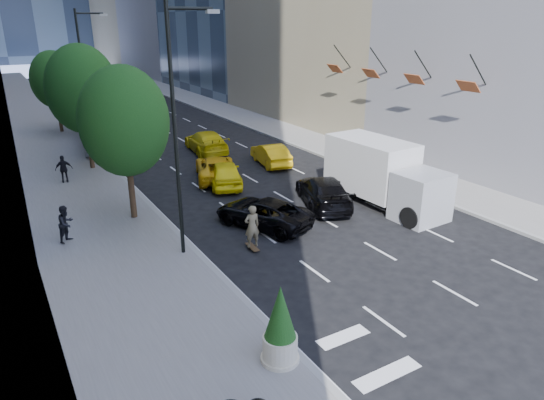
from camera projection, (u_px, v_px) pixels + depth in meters
ground at (362, 256)px, 20.62m from camera, size 160.00×160.00×0.00m
sidewalk_left at (43, 139)px, 40.49m from camera, size 6.00×120.00×0.15m
sidewalk_right at (244, 117)px, 49.55m from camera, size 4.00×120.00×0.15m
lamp_near at (178, 120)px, 18.80m from camera, size 2.13×0.22×10.00m
lamp_far at (86, 76)px, 33.31m from camera, size 2.13×0.22×10.00m
tree_near at (124, 122)px, 22.70m from camera, size 4.20×4.20×7.46m
tree_mid at (82, 89)px, 30.65m from camera, size 4.50×4.50×7.99m
tree_far at (54, 80)px, 41.37m from camera, size 3.90×3.90×6.92m
traffic_signal at (52, 75)px, 48.34m from camera, size 2.48×0.53×5.20m
facade_flags at (393, 73)px, 31.59m from camera, size 1.85×13.30×2.05m
skateboarder at (252, 229)px, 20.94m from camera, size 0.73×0.50×1.92m
black_sedan_lincoln at (263, 213)px, 23.46m from camera, size 4.11×5.43×1.37m
black_sedan_mercedes at (323, 191)px, 26.07m from camera, size 4.06×5.85×1.57m
taxi_a at (225, 173)px, 29.17m from camera, size 3.24×4.87×1.54m
taxi_b at (271, 154)px, 33.42m from camera, size 2.31×4.65×1.46m
taxi_c at (216, 168)px, 30.43m from camera, size 3.95×5.62×1.42m
taxi_d at (206, 142)px, 36.51m from camera, size 2.93×5.82×1.62m
city_bus at (99, 119)px, 39.75m from camera, size 4.86×13.34×3.63m
box_truck at (383, 174)px, 25.88m from camera, size 2.89×7.24×3.41m
pedestrian_a at (66, 224)px, 21.42m from camera, size 1.04×1.02×1.69m
pedestrian_b at (64, 169)px, 29.24m from camera, size 1.01×0.48×1.68m
planter_shrub at (280, 326)px, 13.74m from camera, size 1.02×1.02×2.45m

